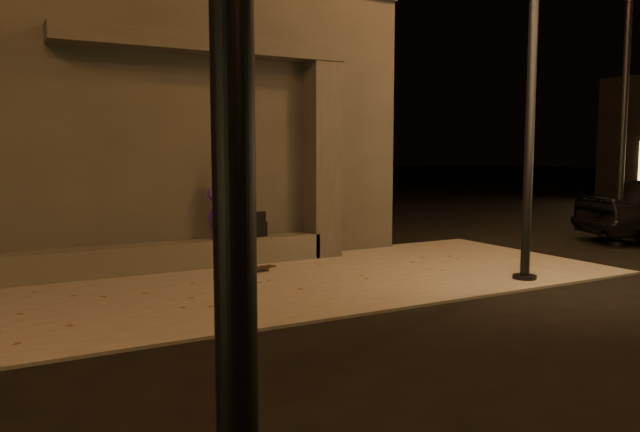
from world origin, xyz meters
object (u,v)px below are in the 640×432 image
street_lamp_0 (533,21)px  skateboard (257,269)px  column (322,160)px  skateboarder (219,205)px  backpack (257,228)px

street_lamp_0 → skateboard: bearing=144.3°
column → skateboarder: bearing=180.0°
skateboarder → street_lamp_0: street_lamp_0 is taller
column → street_lamp_0: size_ratio=0.52×
column → skateboard: 2.65m
skateboard → column: bearing=11.9°
column → skateboard: bearing=-151.6°
street_lamp_0 → column: bearing=116.2°
skateboarder → backpack: 0.83m
backpack → skateboarder: bearing=169.2°
skateboard → street_lamp_0: bearing=-52.3°
skateboarder → street_lamp_0: bearing=130.3°
backpack → skateboard: size_ratio=0.64×
skateboarder → backpack: (0.71, 0.00, -0.43)m
skateboarder → street_lamp_0: size_ratio=0.17×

